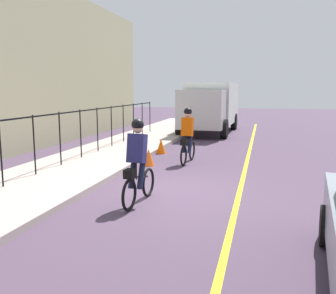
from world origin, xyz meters
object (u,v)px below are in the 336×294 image
(cyclist_follow, at_px, (138,162))
(traffic_cone_near, at_px, (161,146))
(traffic_cone_far, at_px, (149,157))
(cyclist_lead, at_px, (187,136))
(box_truck_background, at_px, (211,105))

(cyclist_follow, relative_size, traffic_cone_near, 3.22)
(traffic_cone_near, xyz_separation_m, traffic_cone_far, (-2.25, -0.22, -0.01))
(traffic_cone_far, bearing_deg, cyclist_lead, -57.99)
(cyclist_lead, distance_m, traffic_cone_near, 2.14)
(box_truck_background, distance_m, traffic_cone_near, 7.59)
(box_truck_background, bearing_deg, cyclist_lead, 5.03)
(box_truck_background, relative_size, traffic_cone_near, 11.95)
(cyclist_follow, distance_m, traffic_cone_near, 6.27)
(cyclist_lead, distance_m, traffic_cone_far, 1.46)
(box_truck_background, bearing_deg, traffic_cone_near, -4.51)
(traffic_cone_near, bearing_deg, traffic_cone_far, -174.53)
(box_truck_background, bearing_deg, cyclist_follow, 3.38)
(cyclist_lead, height_order, traffic_cone_near, cyclist_lead)
(cyclist_follow, height_order, traffic_cone_near, cyclist_follow)
(cyclist_follow, xyz_separation_m, traffic_cone_far, (3.87, 0.98, -0.64))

